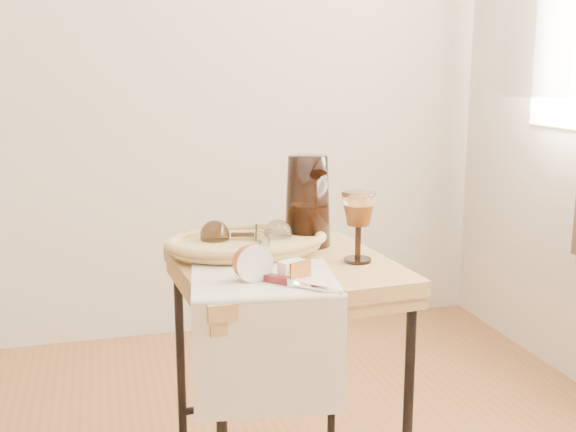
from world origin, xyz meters
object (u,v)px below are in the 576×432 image
object	(u,v)px
side_table	(286,386)
table_knife	(296,283)
goblet_lying_a	(233,235)
wine_goblet	(358,227)
apple_half	(252,262)
goblet_lying_b	(270,237)
bread_basket	(247,246)
tea_towel	(264,279)
pitcher	(308,201)

from	to	relation	value
side_table	table_knife	world-z (taller)	table_knife
goblet_lying_a	wine_goblet	xyz separation A→B (m)	(0.28, -0.15, 0.04)
side_table	apple_half	world-z (taller)	apple_half
wine_goblet	apple_half	bearing A→B (deg)	-160.81
side_table	goblet_lying_b	size ratio (longest dim) A/B	5.57
bread_basket	wine_goblet	xyz separation A→B (m)	(0.25, -0.13, 0.06)
tea_towel	bread_basket	bearing A→B (deg)	95.41
goblet_lying_a	wine_goblet	distance (m)	0.32
bread_basket	goblet_lying_b	bearing A→B (deg)	-25.76
pitcher	apple_half	world-z (taller)	pitcher
wine_goblet	side_table	bearing A→B (deg)	167.85
goblet_lying_b	apple_half	distance (m)	0.23
bread_basket	table_knife	xyz separation A→B (m)	(0.04, -0.30, -0.01)
table_knife	wine_goblet	bearing A→B (deg)	86.01
tea_towel	pitcher	size ratio (longest dim) A/B	1.14
apple_half	goblet_lying_a	bearing A→B (deg)	81.34
goblet_lying_b	pitcher	distance (m)	0.16
side_table	table_knife	size ratio (longest dim) A/B	3.11
goblet_lying_b	table_knife	xyz separation A→B (m)	(-0.01, -0.28, -0.03)
bread_basket	table_knife	distance (m)	0.31
side_table	tea_towel	bearing A→B (deg)	-123.58
tea_towel	goblet_lying_a	xyz separation A→B (m)	(-0.02, 0.24, 0.05)
wine_goblet	table_knife	bearing A→B (deg)	-140.28
tea_towel	wine_goblet	world-z (taller)	wine_goblet
bread_basket	goblet_lying_a	xyz separation A→B (m)	(-0.03, 0.02, 0.03)
wine_goblet	apple_half	xyz separation A→B (m)	(-0.29, -0.10, -0.04)
pitcher	apple_half	bearing A→B (deg)	-110.10
tea_towel	wine_goblet	xyz separation A→B (m)	(0.26, 0.09, 0.08)
goblet_lying_b	goblet_lying_a	bearing A→B (deg)	106.17
bread_basket	goblet_lying_a	distance (m)	0.05
tea_towel	goblet_lying_b	world-z (taller)	goblet_lying_b
goblet_lying_b	table_knife	world-z (taller)	goblet_lying_b
tea_towel	bread_basket	xyz separation A→B (m)	(0.01, 0.23, 0.02)
tea_towel	goblet_lying_a	size ratio (longest dim) A/B	2.59
goblet_lying_a	apple_half	bearing A→B (deg)	101.74
side_table	tea_towel	size ratio (longest dim) A/B	2.03
tea_towel	wine_goblet	size ratio (longest dim) A/B	1.84
bread_basket	goblet_lying_b	distance (m)	0.06
pitcher	side_table	bearing A→B (deg)	-106.73
bread_basket	wine_goblet	world-z (taller)	wine_goblet
wine_goblet	table_knife	xyz separation A→B (m)	(-0.20, -0.17, -0.07)
table_knife	goblet_lying_b	bearing A→B (deg)	134.03
side_table	apple_half	bearing A→B (deg)	-129.89
goblet_lying_b	apple_half	world-z (taller)	apple_half
pitcher	table_knife	bearing A→B (deg)	-93.89
wine_goblet	goblet_lying_a	bearing A→B (deg)	151.90
bread_basket	pitcher	distance (m)	0.21
goblet_lying_a	wine_goblet	size ratio (longest dim) A/B	0.71
wine_goblet	goblet_lying_b	bearing A→B (deg)	149.97
bread_basket	wine_goblet	distance (m)	0.29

